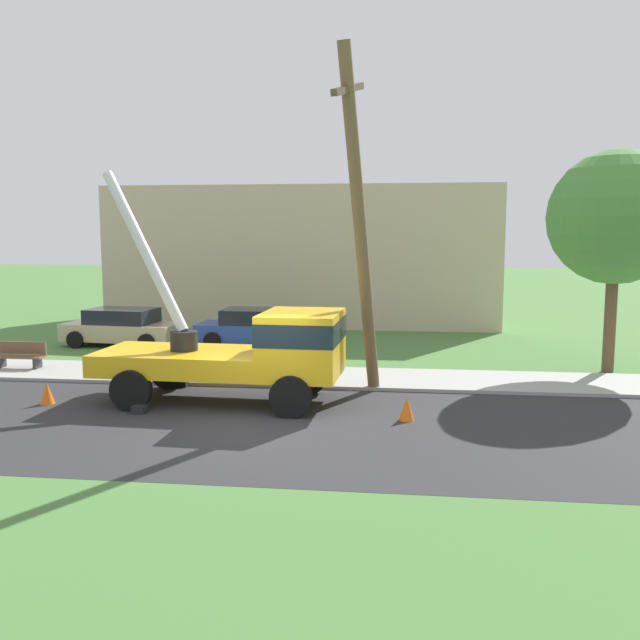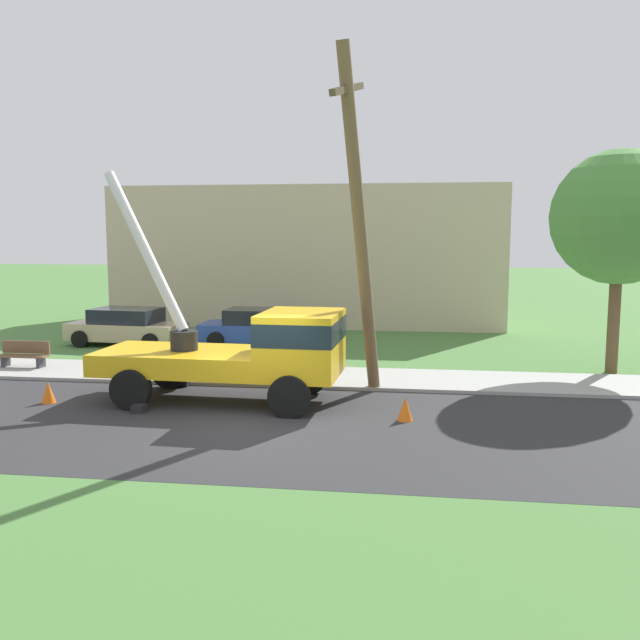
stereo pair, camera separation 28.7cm
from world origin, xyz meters
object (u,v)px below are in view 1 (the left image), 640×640
(leaning_utility_pole, at_px, (360,225))
(traffic_cone_behind, at_px, (47,393))
(traffic_cone_ahead, at_px, (407,408))
(roadside_tree_near, at_px, (616,218))
(utility_truck, at_px, (252,348))
(parked_sedan_tan, at_px, (122,327))
(park_bench, at_px, (20,356))
(parked_sedan_blue, at_px, (256,328))

(leaning_utility_pole, bearing_deg, traffic_cone_behind, -169.58)
(traffic_cone_ahead, height_order, roadside_tree_near, roadside_tree_near)
(utility_truck, height_order, traffic_cone_behind, utility_truck)
(leaning_utility_pole, bearing_deg, parked_sedan_tan, 142.31)
(parked_sedan_tan, height_order, park_bench, parked_sedan_tan)
(utility_truck, relative_size, roadside_tree_near, 0.99)
(traffic_cone_behind, relative_size, parked_sedan_blue, 0.13)
(leaning_utility_pole, bearing_deg, park_bench, 167.33)
(park_bench, xyz_separation_m, roadside_tree_near, (18.24, 2.06, 4.28))
(traffic_cone_behind, xyz_separation_m, roadside_tree_near, (15.25, 5.91, 4.46))
(park_bench, bearing_deg, leaning_utility_pole, -12.67)
(roadside_tree_near, bearing_deg, parked_sedan_tan, 170.39)
(leaning_utility_pole, relative_size, traffic_cone_behind, 15.65)
(leaning_utility_pole, distance_m, parked_sedan_blue, 9.79)
(traffic_cone_ahead, distance_m, traffic_cone_behind, 9.03)
(traffic_cone_ahead, height_order, parked_sedan_blue, parked_sedan_blue)
(utility_truck, distance_m, park_bench, 8.72)
(park_bench, bearing_deg, parked_sedan_blue, 40.63)
(parked_sedan_tan, bearing_deg, utility_truck, -49.44)
(parked_sedan_blue, distance_m, park_bench, 8.37)
(leaning_utility_pole, relative_size, roadside_tree_near, 1.29)
(traffic_cone_ahead, distance_m, parked_sedan_tan, 14.16)
(parked_sedan_tan, distance_m, roadside_tree_near, 17.69)
(park_bench, relative_size, roadside_tree_near, 0.24)
(traffic_cone_ahead, bearing_deg, roadside_tree_near, 45.43)
(traffic_cone_behind, height_order, park_bench, park_bench)
(leaning_utility_pole, xyz_separation_m, traffic_cone_ahead, (1.24, -1.84, -4.22))
(traffic_cone_ahead, bearing_deg, utility_truck, 163.03)
(leaning_utility_pole, height_order, roadside_tree_near, leaning_utility_pole)
(utility_truck, distance_m, traffic_cone_behind, 5.29)
(roadside_tree_near, bearing_deg, leaning_utility_pole, -149.02)
(parked_sedan_tan, height_order, parked_sedan_blue, same)
(parked_sedan_blue, relative_size, roadside_tree_near, 0.65)
(roadside_tree_near, bearing_deg, utility_truck, -153.14)
(leaning_utility_pole, xyz_separation_m, parked_sedan_tan, (-9.52, 7.36, -3.78))
(traffic_cone_ahead, height_order, parked_sedan_tan, parked_sedan_tan)
(roadside_tree_near, bearing_deg, parked_sedan_blue, 164.10)
(park_bench, bearing_deg, roadside_tree_near, 6.45)
(parked_sedan_tan, distance_m, parked_sedan_blue, 5.12)
(traffic_cone_behind, xyz_separation_m, parked_sedan_blue, (3.35, 9.30, 0.43))
(leaning_utility_pole, relative_size, parked_sedan_tan, 1.92)
(leaning_utility_pole, height_order, traffic_cone_ahead, leaning_utility_pole)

